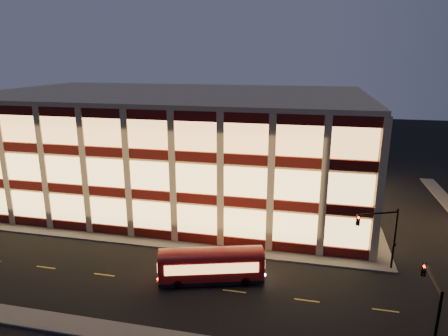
# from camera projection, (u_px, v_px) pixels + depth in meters

# --- Properties ---
(ground) EXTENTS (200.00, 200.00, 0.00)m
(ground) POSITION_uv_depth(u_px,v_px,m) (151.00, 247.00, 41.31)
(ground) COLOR black
(ground) RESTS_ON ground
(sidewalk_office_south) EXTENTS (54.00, 2.00, 0.15)m
(sidewalk_office_south) POSITION_uv_depth(u_px,v_px,m) (128.00, 240.00, 42.86)
(sidewalk_office_south) COLOR #514F4C
(sidewalk_office_south) RESTS_ON ground
(sidewalk_office_east) EXTENTS (2.00, 30.00, 0.15)m
(sidewalk_office_east) POSITION_uv_depth(u_px,v_px,m) (365.00, 206.00, 52.40)
(sidewalk_office_east) COLOR #514F4C
(sidewalk_office_east) RESTS_ON ground
(sidewalk_near) EXTENTS (100.00, 2.00, 0.15)m
(sidewalk_near) POSITION_uv_depth(u_px,v_px,m) (81.00, 326.00, 29.07)
(sidewalk_near) COLOR #514F4C
(sidewalk_near) RESTS_ON ground
(office_building) EXTENTS (50.45, 30.45, 14.50)m
(office_building) POSITION_uv_depth(u_px,v_px,m) (176.00, 144.00, 55.87)
(office_building) COLOR tan
(office_building) RESTS_ON ground
(traffic_signal_far) EXTENTS (3.79, 1.87, 6.00)m
(traffic_signal_far) POSITION_uv_depth(u_px,v_px,m) (382.00, 229.00, 35.73)
(traffic_signal_far) COLOR black
(traffic_signal_far) RESTS_ON ground
(traffic_signal_near) EXTENTS (0.32, 4.45, 6.00)m
(traffic_signal_near) POSITION_uv_depth(u_px,v_px,m) (431.00, 305.00, 24.86)
(traffic_signal_near) COLOR black
(traffic_signal_near) RESTS_ON ground
(trolley_bus) EXTENTS (9.32, 4.82, 3.07)m
(trolley_bus) POSITION_uv_depth(u_px,v_px,m) (211.00, 263.00, 34.69)
(trolley_bus) COLOR #970A08
(trolley_bus) RESTS_ON ground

